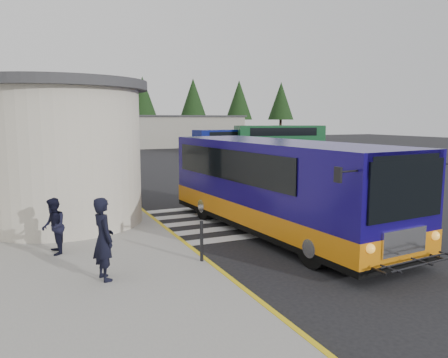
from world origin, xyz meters
name	(u,v)px	position (x,y,z in m)	size (l,w,h in m)	color
ground	(251,212)	(0.00, 0.00, 0.00)	(140.00, 140.00, 0.00)	black
sidewalk	(5,210)	(-9.00, 4.00, 0.07)	(10.00, 34.00, 0.15)	gray
curb_strip	(129,201)	(-4.05, 4.00, 0.08)	(0.12, 34.00, 0.16)	yellow
crosswalk	(250,217)	(-0.50, -0.80, 0.01)	(8.00, 5.35, 0.01)	silver
depot_building	(143,131)	(6.00, 42.00, 2.11)	(26.40, 8.40, 4.20)	gray
tree_line	(131,98)	(6.29, 50.00, 6.77)	(58.40, 4.40, 10.00)	black
transit_bus	(278,190)	(-0.74, -3.20, 1.43)	(4.08, 10.79, 2.99)	#11075C
pedestrian_a	(103,239)	(-6.63, -5.57, 1.08)	(0.68, 0.44, 1.85)	black
pedestrian_b	(54,226)	(-7.54, -3.16, 0.90)	(0.73, 0.57, 1.50)	black
bollard	(202,241)	(-4.20, -5.28, 0.66)	(0.08, 0.08, 1.03)	black
far_bus_a	(230,140)	(12.70, 29.20, 1.42)	(8.64, 3.22, 2.18)	#07105D
far_bus_b	(280,137)	(17.98, 27.33, 1.67)	(10.33, 4.71, 2.57)	#114222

